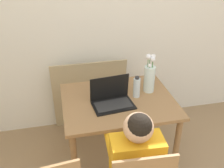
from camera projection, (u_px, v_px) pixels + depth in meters
The scene contains 7 objects.
wall_back at pixel (128, 17), 2.74m from camera, with size 6.40×0.05×2.50m.
dining_table at pixel (118, 110), 2.31m from camera, with size 0.96×0.77×0.75m.
person_seated at pixel (134, 159), 1.75m from camera, with size 0.36×0.44×1.09m.
laptop at pixel (112, 98), 2.19m from camera, with size 0.36×0.26×0.23m.
flower_vase at pixel (149, 76), 2.32m from camera, with size 0.10×0.10×0.36m.
water_bottle at pixel (137, 87), 2.26m from camera, with size 0.06×0.06×0.20m.
cardboard_panel at pixel (90, 95), 2.96m from camera, with size 0.82×0.13×0.84m.
Camera 1 is at (-0.76, -0.41, 1.97)m, focal length 42.00 mm.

